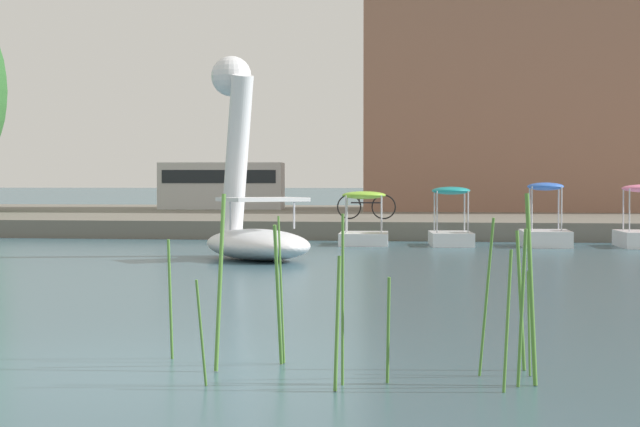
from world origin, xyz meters
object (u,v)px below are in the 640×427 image
object	(u,v)px
swan_boat	(251,206)
pedal_boat_lime	(364,229)
parked_van	(222,184)
pedal_boat_teal	(451,226)
pedal_boat_blue	(545,230)
bicycle_parked	(366,207)

from	to	relation	value
swan_boat	pedal_boat_lime	world-z (taller)	swan_boat
pedal_boat_lime	parked_van	xyz separation A→B (m)	(-7.86, 16.46, 1.12)
pedal_boat_lime	pedal_boat_teal	world-z (taller)	pedal_boat_teal
pedal_boat_teal	parked_van	size ratio (longest dim) A/B	0.41
swan_boat	pedal_boat_blue	xyz separation A→B (m)	(6.20, 5.89, -0.70)
pedal_boat_teal	bicycle_parked	bearing A→B (deg)	121.13
swan_boat	bicycle_parked	world-z (taller)	swan_boat
swan_boat	parked_van	world-z (taller)	swan_boat
pedal_boat_blue	bicycle_parked	size ratio (longest dim) A/B	1.11
parked_van	pedal_boat_lime	bearing A→B (deg)	-64.48
swan_boat	parked_van	bearing A→B (deg)	105.53
pedal_boat_lime	bicycle_parked	bearing A→B (deg)	96.31
parked_van	pedal_boat_teal	bearing A→B (deg)	-58.55
swan_boat	pedal_boat_lime	bearing A→B (deg)	74.70
swan_boat	bicycle_parked	xyz separation A→B (m)	(1.13, 10.44, -0.22)
pedal_boat_blue	bicycle_parked	xyz separation A→B (m)	(-5.06, 4.55, 0.48)
pedal_boat_blue	bicycle_parked	world-z (taller)	pedal_boat_blue
pedal_boat_lime	bicycle_parked	size ratio (longest dim) A/B	1.19
pedal_boat_lime	parked_van	world-z (taller)	parked_van
bicycle_parked	parked_van	xyz separation A→B (m)	(-7.37, 11.98, 0.64)
swan_boat	parked_van	xyz separation A→B (m)	(-6.23, 22.42, 0.42)
pedal_boat_blue	parked_van	bearing A→B (deg)	126.92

